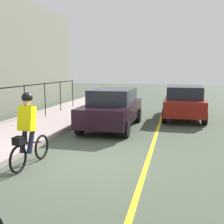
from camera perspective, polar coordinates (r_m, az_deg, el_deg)
The scene contains 5 objects.
ground_plane at distance 7.31m, azimuth -5.82°, elevation -10.17°, with size 80.00×80.00×0.00m, color #414B3B.
lane_line_centre at distance 6.98m, azimuth 6.95°, elevation -11.07°, with size 36.00×0.12×0.01m, color yellow.
cyclist_lead at distance 7.01m, azimuth -16.85°, elevation -3.59°, with size 1.71×0.38×1.83m.
patrol_sedan at distance 13.94m, azimuth 14.55°, elevation 2.09°, with size 4.41×1.94×1.58m.
parked_sedan_rear at distance 11.32m, azimuth 0.09°, elevation 0.90°, with size 4.42×1.95×1.58m.
Camera 1 is at (-6.54, -2.26, 2.35)m, focal length 44.63 mm.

